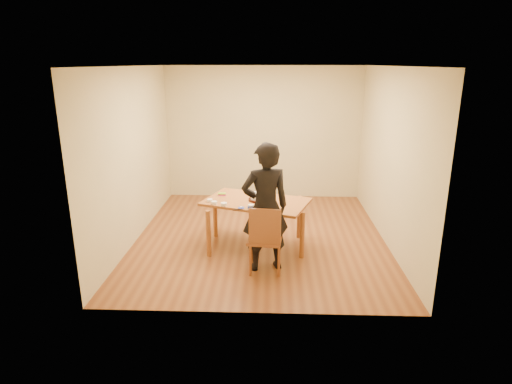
{
  "coord_description": "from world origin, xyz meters",
  "views": [
    {
      "loc": [
        0.18,
        -6.53,
        2.75
      ],
      "look_at": [
        -0.05,
        -0.44,
        0.9
      ],
      "focal_mm": 30.0,
      "sensor_mm": 36.0,
      "label": 1
    }
  ],
  "objects_px": {
    "person": "(265,208)",
    "cake": "(259,196)",
    "dining_table": "(256,202)",
    "dining_chair": "(265,239)",
    "cake_plate": "(259,199)"
  },
  "relations": [
    {
      "from": "dining_table",
      "to": "person",
      "type": "relative_size",
      "value": 0.85
    },
    {
      "from": "dining_chair",
      "to": "cake",
      "type": "xyz_separation_m",
      "value": [
        -0.11,
        0.8,
        0.36
      ]
    },
    {
      "from": "cake_plate",
      "to": "person",
      "type": "height_order",
      "value": "person"
    },
    {
      "from": "dining_table",
      "to": "dining_chair",
      "type": "relative_size",
      "value": 3.42
    },
    {
      "from": "dining_chair",
      "to": "cake",
      "type": "distance_m",
      "value": 0.88
    },
    {
      "from": "dining_chair",
      "to": "person",
      "type": "relative_size",
      "value": 0.25
    },
    {
      "from": "dining_table",
      "to": "cake",
      "type": "xyz_separation_m",
      "value": [
        0.04,
        0.02,
        0.08
      ]
    },
    {
      "from": "dining_table",
      "to": "cake_plate",
      "type": "bearing_deg",
      "value": 49.81
    },
    {
      "from": "cake",
      "to": "person",
      "type": "relative_size",
      "value": 0.14
    },
    {
      "from": "dining_table",
      "to": "cake",
      "type": "distance_m",
      "value": 0.09
    },
    {
      "from": "person",
      "to": "cake",
      "type": "bearing_deg",
      "value": -97.75
    },
    {
      "from": "cake",
      "to": "dining_table",
      "type": "bearing_deg",
      "value": -149.7
    },
    {
      "from": "cake_plate",
      "to": "cake",
      "type": "height_order",
      "value": "cake"
    },
    {
      "from": "cake_plate",
      "to": "cake",
      "type": "bearing_deg",
      "value": 180.0
    },
    {
      "from": "person",
      "to": "dining_table",
      "type": "bearing_deg",
      "value": -94.71
    }
  ]
}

